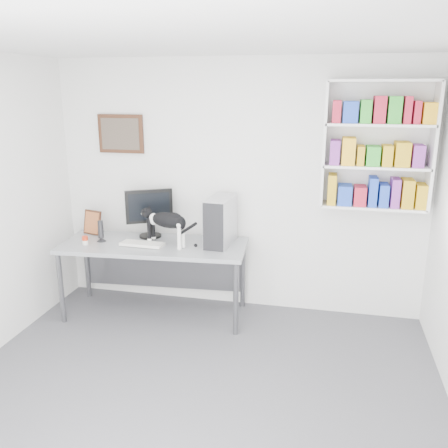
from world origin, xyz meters
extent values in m
cube|color=#4C4C51|center=(0.00, 0.00, 0.01)|extent=(4.00, 4.00, 0.01)
cube|color=silver|center=(0.00, 0.00, 2.70)|extent=(4.00, 4.00, 0.01)
cube|color=silver|center=(0.00, 2.00, 1.35)|extent=(4.00, 0.01, 2.70)
cube|color=silver|center=(1.40, 1.85, 1.85)|extent=(1.03, 0.28, 1.24)
cube|color=#412615|center=(-1.30, 1.97, 1.90)|extent=(0.52, 0.04, 0.42)
cube|color=gray|center=(-0.80, 1.52, 0.40)|extent=(1.99, 0.89, 0.81)
cube|color=black|center=(-0.92, 1.74, 1.08)|extent=(0.56, 0.46, 0.54)
cube|color=silver|center=(-0.89, 1.44, 0.83)|extent=(0.46, 0.19, 0.03)
cube|color=silver|center=(-0.10, 1.66, 1.06)|extent=(0.26, 0.51, 0.50)
cylinder|color=black|center=(-1.37, 1.48, 0.93)|extent=(0.13, 0.13, 0.24)
cube|color=#412615|center=(-1.58, 1.70, 0.95)|extent=(0.24, 0.15, 0.28)
cylinder|color=red|center=(-1.48, 1.34, 0.85)|extent=(0.08, 0.08, 0.09)
camera|label=1|loc=(0.95, -2.94, 2.38)|focal=38.00mm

